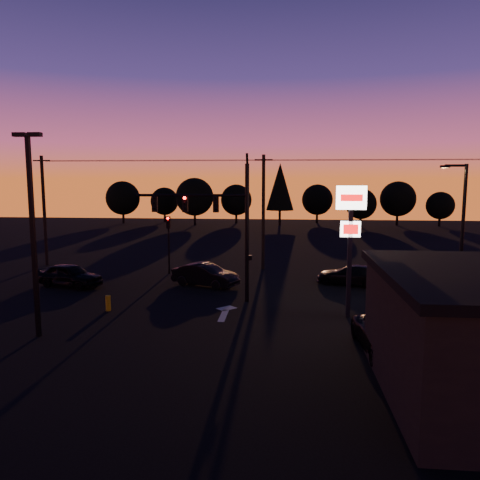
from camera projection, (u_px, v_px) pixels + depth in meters
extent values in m
plane|color=black|center=(211.00, 321.00, 23.64)|extent=(120.00, 120.00, 0.00)
cube|color=beige|center=(223.00, 316.00, 24.58)|extent=(0.35, 2.20, 0.01)
cube|color=beige|center=(227.00, 308.00, 25.97)|extent=(1.20, 1.20, 0.01)
cylinder|color=black|center=(247.00, 234.00, 26.93)|extent=(0.24, 0.24, 8.00)
cylinder|color=black|center=(247.00, 160.00, 26.38)|extent=(0.14, 0.52, 0.76)
cylinder|color=black|center=(191.00, 195.00, 26.94)|extent=(6.50, 0.16, 0.16)
cube|color=black|center=(216.00, 204.00, 26.87)|extent=(0.32, 0.22, 0.95)
sphere|color=black|center=(216.00, 198.00, 26.70)|extent=(0.18, 0.18, 0.18)
sphere|color=black|center=(216.00, 203.00, 26.74)|extent=(0.18, 0.18, 0.18)
sphere|color=black|center=(216.00, 209.00, 26.78)|extent=(0.18, 0.18, 0.18)
cube|color=black|center=(185.00, 204.00, 27.04)|extent=(0.32, 0.22, 0.95)
sphere|color=#FF0705|center=(185.00, 198.00, 26.87)|extent=(0.18, 0.18, 0.18)
sphere|color=black|center=(185.00, 203.00, 26.91)|extent=(0.18, 0.18, 0.18)
sphere|color=black|center=(185.00, 208.00, 26.95)|extent=(0.18, 0.18, 0.18)
cube|color=black|center=(155.00, 204.00, 27.21)|extent=(0.32, 0.22, 0.95)
sphere|color=black|center=(154.00, 198.00, 27.03)|extent=(0.18, 0.18, 0.18)
sphere|color=black|center=(154.00, 203.00, 27.07)|extent=(0.18, 0.18, 0.18)
sphere|color=black|center=(154.00, 208.00, 27.11)|extent=(0.18, 0.18, 0.18)
cube|color=black|center=(250.00, 258.00, 27.10)|extent=(0.22, 0.18, 0.28)
cylinder|color=black|center=(169.00, 250.00, 35.22)|extent=(0.14, 0.14, 3.60)
cube|color=black|center=(168.00, 222.00, 34.95)|extent=(0.30, 0.20, 0.90)
sphere|color=#FF0705|center=(168.00, 218.00, 34.79)|extent=(0.18, 0.18, 0.18)
sphere|color=black|center=(168.00, 222.00, 34.82)|extent=(0.18, 0.18, 0.18)
sphere|color=black|center=(168.00, 226.00, 34.86)|extent=(0.18, 0.18, 0.18)
cube|color=black|center=(33.00, 239.00, 20.79)|extent=(0.18, 0.18, 9.00)
cube|color=black|center=(19.00, 135.00, 20.22)|extent=(0.55, 0.30, 0.18)
cube|color=black|center=(35.00, 134.00, 20.16)|extent=(0.55, 0.30, 0.18)
cube|color=black|center=(350.00, 256.00, 24.06)|extent=(0.22, 0.22, 6.40)
cube|color=white|center=(351.00, 198.00, 23.67)|extent=(1.50, 0.25, 1.20)
cube|color=red|center=(352.00, 198.00, 23.53)|extent=(1.10, 0.02, 0.35)
cube|color=white|center=(350.00, 229.00, 23.88)|extent=(1.00, 0.22, 0.80)
cube|color=red|center=(351.00, 229.00, 23.75)|extent=(0.75, 0.02, 0.50)
cylinder|color=black|center=(462.00, 233.00, 27.26)|extent=(0.20, 0.20, 8.00)
cylinder|color=black|center=(456.00, 166.00, 26.80)|extent=(1.20, 0.14, 0.14)
cube|color=black|center=(445.00, 166.00, 26.86)|extent=(0.50, 0.22, 0.14)
plane|color=#FFB759|center=(445.00, 168.00, 26.88)|extent=(0.35, 0.35, 0.00)
cylinder|color=black|center=(44.00, 211.00, 38.35)|extent=(0.26, 0.26, 9.00)
cube|color=black|center=(41.00, 161.00, 37.82)|extent=(1.40, 0.10, 0.10)
cylinder|color=black|center=(263.00, 213.00, 36.69)|extent=(0.26, 0.26, 9.00)
cube|color=black|center=(264.00, 160.00, 36.15)|extent=(1.40, 0.10, 0.10)
cylinder|color=black|center=(148.00, 161.00, 36.40)|extent=(18.00, 0.02, 0.02)
cylinder|color=black|center=(150.00, 160.00, 36.98)|extent=(18.00, 0.02, 0.02)
cylinder|color=black|center=(152.00, 161.00, 37.58)|extent=(18.00, 0.02, 0.02)
cylinder|color=black|center=(384.00, 160.00, 34.74)|extent=(18.00, 0.02, 0.02)
cylinder|color=black|center=(383.00, 159.00, 35.32)|extent=(18.00, 0.02, 0.02)
cylinder|color=black|center=(381.00, 160.00, 35.92)|extent=(18.00, 0.02, 0.02)
cube|color=black|center=(414.00, 320.00, 19.20)|extent=(2.20, 0.05, 1.60)
cylinder|color=gold|center=(108.00, 303.00, 25.46)|extent=(0.28, 0.28, 0.84)
cylinder|color=black|center=(123.00, 218.00, 74.92)|extent=(0.36, 0.36, 1.62)
sphere|color=black|center=(123.00, 198.00, 74.50)|extent=(5.36, 5.36, 5.36)
cylinder|color=black|center=(165.00, 218.00, 77.35)|extent=(0.36, 0.36, 1.38)
sphere|color=black|center=(164.00, 201.00, 76.99)|extent=(4.54, 4.54, 4.54)
cylinder|color=black|center=(195.00, 220.00, 71.83)|extent=(0.36, 0.36, 1.75)
sphere|color=black|center=(195.00, 197.00, 71.38)|extent=(5.77, 5.78, 5.78)
cylinder|color=black|center=(236.00, 219.00, 75.24)|extent=(0.36, 0.36, 1.50)
sphere|color=black|center=(236.00, 200.00, 74.85)|extent=(4.95, 4.95, 4.95)
cylinder|color=black|center=(280.00, 218.00, 71.58)|extent=(0.36, 0.36, 2.38)
cone|color=black|center=(280.00, 187.00, 70.96)|extent=(4.18, 4.18, 7.12)
cylinder|color=black|center=(317.00, 218.00, 76.02)|extent=(0.36, 0.36, 1.50)
sphere|color=black|center=(317.00, 200.00, 75.63)|extent=(4.95, 4.95, 4.95)
cylinder|color=black|center=(360.00, 222.00, 69.55)|extent=(0.36, 0.36, 1.38)
sphere|color=black|center=(361.00, 204.00, 69.19)|extent=(4.54, 4.54, 4.54)
cylinder|color=black|center=(397.00, 220.00, 71.94)|extent=(0.36, 0.36, 1.62)
sphere|color=black|center=(398.00, 199.00, 71.52)|extent=(5.36, 5.36, 5.36)
cylinder|color=black|center=(439.00, 222.00, 70.42)|extent=(0.36, 0.36, 1.25)
sphere|color=black|center=(440.00, 206.00, 70.10)|extent=(4.12, 4.12, 4.12)
imported|color=black|center=(70.00, 275.00, 31.13)|extent=(4.85, 3.04, 1.54)
imported|color=black|center=(205.00, 275.00, 31.32)|extent=(4.82, 3.26, 1.50)
imported|color=black|center=(351.00, 275.00, 31.64)|extent=(5.07, 3.48, 1.36)
imported|color=black|center=(391.00, 337.00, 19.18)|extent=(2.70, 5.21, 1.40)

